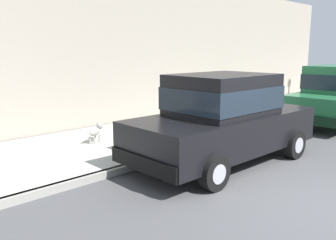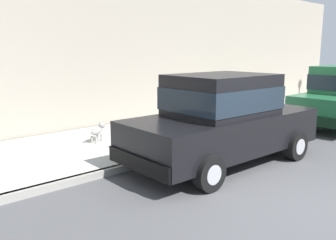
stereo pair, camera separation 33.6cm
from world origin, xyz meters
name	(u,v)px [view 1 (the left image)]	position (x,y,z in m)	size (l,w,h in m)	color
ground_plane	(309,200)	(0.00, 0.00, 0.00)	(80.00, 80.00, 0.00)	#4C4C4F
curb	(172,155)	(-3.20, 0.00, 0.07)	(0.16, 64.00, 0.14)	gray
sidewalk	(123,141)	(-5.00, 0.00, 0.07)	(3.60, 64.00, 0.14)	#B7B5AD
car_black_sedan	(224,118)	(-2.22, 0.58, 0.98)	(2.11, 4.64, 1.92)	black
dog_grey	(96,131)	(-5.17, -0.72, 0.43)	(0.45, 0.68, 0.49)	#999691
building_facade	(182,50)	(-7.10, 4.37, 2.40)	(0.50, 20.00, 4.81)	#9E9384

